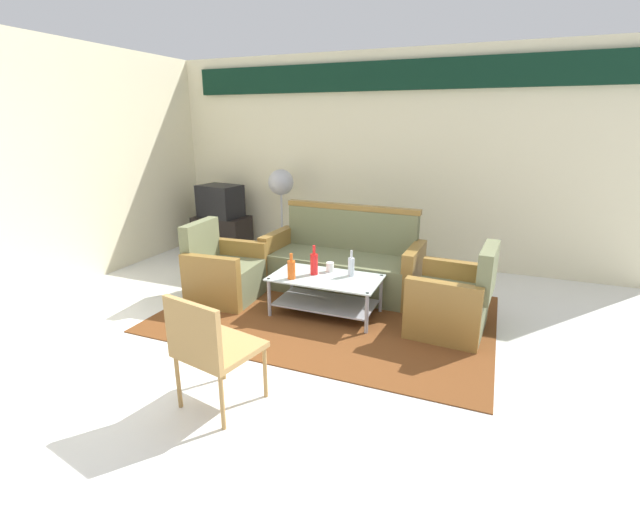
# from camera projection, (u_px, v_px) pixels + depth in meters

# --- Properties ---
(ground_plane) EXTENTS (14.00, 14.00, 0.00)m
(ground_plane) POSITION_uv_depth(u_px,v_px,m) (297.00, 358.00, 3.68)
(ground_plane) COLOR white
(wall_back) EXTENTS (6.52, 0.19, 2.80)m
(wall_back) POSITION_uv_depth(u_px,v_px,m) (390.00, 155.00, 5.96)
(wall_back) COLOR beige
(wall_back) RESTS_ON ground
(rug) EXTENTS (3.27, 2.23, 0.01)m
(rug) POSITION_uv_depth(u_px,v_px,m) (327.00, 313.00, 4.54)
(rug) COLOR brown
(rug) RESTS_ON ground
(couch) EXTENTS (1.82, 0.80, 0.96)m
(couch) POSITION_uv_depth(u_px,v_px,m) (343.00, 264.00, 5.11)
(couch) COLOR #6B704C
(couch) RESTS_ON rug
(armchair_left) EXTENTS (0.74, 0.80, 0.85)m
(armchair_left) POSITION_uv_depth(u_px,v_px,m) (224.00, 274.00, 4.87)
(armchair_left) COLOR #6B704C
(armchair_left) RESTS_ON rug
(armchair_right) EXTENTS (0.75, 0.81, 0.85)m
(armchair_right) POSITION_uv_depth(u_px,v_px,m) (453.00, 302.00, 4.10)
(armchair_right) COLOR #6B704C
(armchair_right) RESTS_ON rug
(coffee_table) EXTENTS (1.10, 0.60, 0.40)m
(coffee_table) POSITION_uv_depth(u_px,v_px,m) (326.00, 290.00, 4.45)
(coffee_table) COLOR silver
(coffee_table) RESTS_ON rug
(bottle_red) EXTENTS (0.08, 0.08, 0.31)m
(bottle_red) POSITION_uv_depth(u_px,v_px,m) (314.00, 263.00, 4.45)
(bottle_red) COLOR red
(bottle_red) RESTS_ON coffee_table
(bottle_orange) EXTENTS (0.08, 0.08, 0.26)m
(bottle_orange) POSITION_uv_depth(u_px,v_px,m) (291.00, 269.00, 4.33)
(bottle_orange) COLOR #D85919
(bottle_orange) RESTS_ON coffee_table
(bottle_clear) EXTENTS (0.07, 0.07, 0.27)m
(bottle_clear) POSITION_uv_depth(u_px,v_px,m) (351.00, 266.00, 4.41)
(bottle_clear) COLOR silver
(bottle_clear) RESTS_ON coffee_table
(cup) EXTENTS (0.08, 0.08, 0.10)m
(cup) POSITION_uv_depth(u_px,v_px,m) (330.00, 267.00, 4.55)
(cup) COLOR silver
(cup) RESTS_ON coffee_table
(tv_stand) EXTENTS (0.80, 0.50, 0.52)m
(tv_stand) POSITION_uv_depth(u_px,v_px,m) (222.00, 233.00, 6.74)
(tv_stand) COLOR black
(tv_stand) RESTS_ON ground
(television) EXTENTS (0.66, 0.52, 0.48)m
(television) POSITION_uv_depth(u_px,v_px,m) (220.00, 201.00, 6.59)
(television) COLOR black
(television) RESTS_ON tv_stand
(pedestal_fan) EXTENTS (0.36, 0.36, 1.27)m
(pedestal_fan) POSITION_uv_depth(u_px,v_px,m) (281.00, 187.00, 6.20)
(pedestal_fan) COLOR #2D2D33
(pedestal_fan) RESTS_ON ground
(wicker_chair) EXTENTS (0.57, 0.57, 0.84)m
(wicker_chair) POSITION_uv_depth(u_px,v_px,m) (210.00, 344.00, 2.90)
(wicker_chair) COLOR #AD844C
(wicker_chair) RESTS_ON ground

